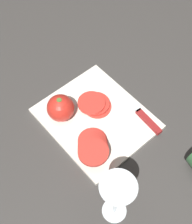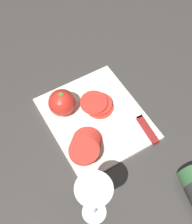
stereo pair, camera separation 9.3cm
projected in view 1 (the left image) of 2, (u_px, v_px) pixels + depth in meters
name	position (u px, v px, depth m)	size (l,w,h in m)	color
ground_plane	(105.00, 116.00, 0.97)	(3.00, 3.00, 0.00)	#383533
cutting_board	(96.00, 118.00, 0.96)	(0.32, 0.28, 0.01)	silver
wine_glass	(117.00, 195.00, 0.71)	(0.08, 0.08, 0.18)	silver
whole_tomato	(61.00, 108.00, 0.93)	(0.08, 0.08, 0.08)	red
knife	(141.00, 114.00, 0.96)	(0.28, 0.04, 0.01)	silver
tomato_slice_stack_near	(95.00, 104.00, 0.97)	(0.10, 0.10, 0.02)	red
tomato_slice_stack_far	(93.00, 146.00, 0.88)	(0.13, 0.12, 0.05)	red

